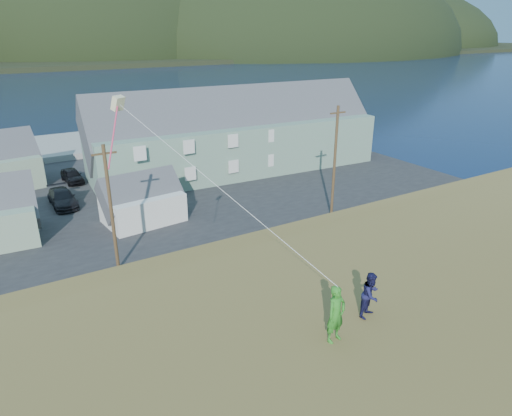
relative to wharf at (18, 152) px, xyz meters
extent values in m
plane|color=#0A1638|center=(6.00, -40.00, -0.45)|extent=(900.00, 900.00, 0.00)
cube|color=#4C3D19|center=(6.00, -42.00, -0.40)|extent=(110.00, 8.00, 0.10)
cube|color=#28282B|center=(6.00, -23.00, -0.39)|extent=(72.00, 36.00, 0.12)
cube|color=gray|center=(0.00, 0.00, 0.00)|extent=(26.00, 14.00, 0.90)
ellipsoid|color=black|center=(76.00, 250.00, 1.55)|extent=(230.00, 207.00, 142.60)
ellipsoid|color=black|center=(186.00, 230.00, 1.55)|extent=(280.00, 252.00, 134.40)
ellipsoid|color=black|center=(306.00, 260.00, 1.55)|extent=(240.00, 216.00, 100.80)
cube|color=slate|center=(21.94, -21.33, 2.53)|extent=(33.79, 11.29, 5.71)
cube|color=#47474C|center=(21.94, -21.33, 6.91)|extent=(34.27, 11.11, 9.31)
cube|color=silver|center=(7.32, -31.00, 0.93)|extent=(6.74, 5.14, 2.52)
cube|color=#47474C|center=(7.32, -31.00, 2.82)|extent=(7.23, 5.19, 4.49)
cylinder|color=#47331E|center=(3.03, -38.50, 4.17)|extent=(0.24, 0.24, 8.99)
cylinder|color=#47331E|center=(22.31, -38.50, 4.60)|extent=(0.24, 0.24, 9.87)
imported|color=black|center=(1.89, -23.38, 0.44)|extent=(2.30, 5.34, 1.53)
imported|color=black|center=(4.05, -16.34, 0.41)|extent=(2.06, 4.47, 1.48)
imported|color=#354A84|center=(9.76, -15.06, 0.33)|extent=(1.41, 4.01, 1.32)
imported|color=#297921|center=(4.66, -59.25, 7.67)|extent=(0.73, 0.54, 1.84)
imported|color=#17163E|center=(6.46, -58.85, 7.53)|extent=(0.91, 0.80, 1.57)
cube|color=beige|center=(1.36, -49.83, 12.85)|extent=(0.60, 0.60, 0.60)
cylinder|color=#EE3E64|center=(0.76, -51.08, 11.95)|extent=(0.06, 0.06, 3.31)
cylinder|color=white|center=(3.01, -54.54, 10.72)|extent=(0.02, 0.02, 10.85)
camera|label=1|loc=(-3.21, -67.77, 15.55)|focal=32.00mm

